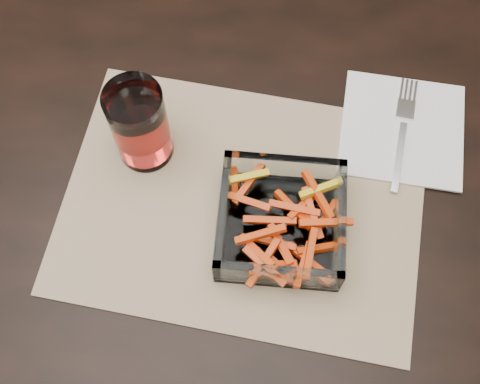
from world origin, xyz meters
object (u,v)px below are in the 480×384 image
dining_table (132,228)px  fork (403,129)px  glass_bowl (281,222)px  tumbler (140,127)px

dining_table → fork: size_ratio=9.20×
glass_bowl → dining_table: bearing=172.3°
fork → glass_bowl: bearing=-127.3°
tumbler → fork: size_ratio=0.72×
dining_table → tumbler: (0.03, 0.08, 0.15)m
dining_table → fork: bearing=18.0°
dining_table → fork: 0.39m
dining_table → tumbler: 0.17m
dining_table → fork: fork is taller
dining_table → glass_bowl: (0.20, -0.03, 0.11)m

